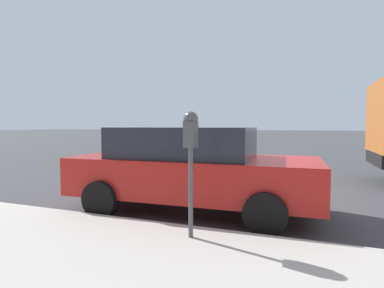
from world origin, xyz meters
name	(u,v)px	position (x,y,z in m)	size (l,w,h in m)	color
ground_plane	(241,200)	(0.00, 0.00, 0.00)	(220.00, 220.00, 0.00)	#424244
parking_meter	(191,141)	(-2.63, 0.16, 1.38)	(0.21, 0.19, 1.65)	#4C5156
car_red	(191,167)	(-1.07, 0.75, 0.81)	(2.14, 4.51, 1.55)	#B21E19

